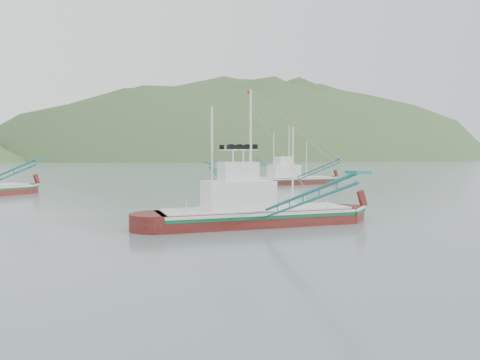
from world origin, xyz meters
name	(u,v)px	position (x,y,z in m)	size (l,w,h in m)	color
ground	(275,226)	(0.00, 0.00, 0.00)	(1200.00, 1200.00, 0.00)	slate
main_boat	(254,202)	(-1.29, 0.97, 1.76)	(15.59, 27.42, 11.15)	#52110D
bg_boat_right	(290,176)	(27.33, 40.84, 1.59)	(15.89, 28.60, 11.57)	#52110D
headland_right	(264,159)	(240.00, 430.00, 0.00)	(684.00, 432.00, 306.00)	#3D5A2E
ridge_distant	(55,159)	(30.00, 560.00, 0.00)	(960.00, 400.00, 240.00)	slate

